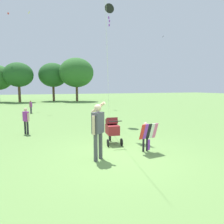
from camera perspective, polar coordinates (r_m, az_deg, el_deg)
name	(u,v)px	position (r m, az deg, el deg)	size (l,w,h in m)	color
ground_plane	(119,156)	(6.70, 2.00, -12.13)	(120.00, 120.00, 0.00)	#668E47
treeline_distant	(17,73)	(32.79, -25.03, 9.83)	(21.92, 6.71, 6.79)	brown
child_with_butterfly_kite	(146,134)	(7.00, 9.59, -6.08)	(0.67, 0.39, 1.01)	#232328
person_adult_flyer	(98,127)	(6.08, -4.02, -4.15)	(0.51, 0.68, 1.77)	#4C4C51
stroller	(112,128)	(7.91, 0.06, -4.57)	(0.60, 1.11, 1.03)	black
kite_orange_delta	(109,10)	(13.84, -0.75, 26.69)	(1.34, 2.23, 7.22)	black
person_red_shirt	(26,119)	(10.28, -23.03, -1.74)	(0.29, 0.33, 1.24)	#232328
person_couple_left	(31,106)	(18.35, -21.86, 1.64)	(0.23, 0.32, 1.08)	#4C4C51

